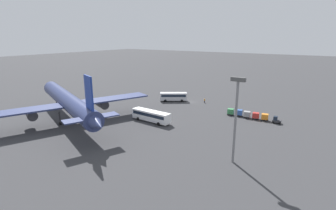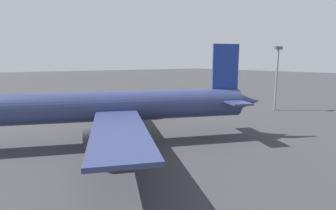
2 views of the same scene
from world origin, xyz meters
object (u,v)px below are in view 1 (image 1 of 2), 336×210
Objects in this scene: baggage_tug at (276,120)px; cargo_cart_grey at (247,114)px; shuttle_bus_near at (173,96)px; shuttle_bus_far at (151,115)px; cargo_cart_red at (256,116)px; cargo_cart_blue at (239,112)px; cargo_cart_orange at (265,117)px; airplane at (68,102)px; worker_person at (204,101)px; cargo_cart_green at (231,111)px.

baggage_tug reaches higher than cargo_cart_grey.
cargo_cart_grey is at bearing 136.08° from shuttle_bus_near.
baggage_tug is (-31.58, -19.03, -1.06)m from shuttle_bus_far.
cargo_cart_red is 1.00× the size of cargo_cart_grey.
cargo_cart_orange is at bearing 178.20° from cargo_cart_blue.
airplane is at bearing 39.44° from cargo_cart_blue.
worker_person is 21.72m from cargo_cart_grey.
shuttle_bus_far reaches higher than cargo_cart_red.
baggage_tug reaches higher than cargo_cart_orange.
airplane is at bearing 41.05° from cargo_cart_green.
airplane reaches higher than baggage_tug.
cargo_cart_green is (-13.99, 9.77, 0.32)m from worker_person.
airplane is at bearing 35.64° from cargo_cart_red.
cargo_cart_green is (14.15, -0.58, 0.25)m from baggage_tug.
worker_person is 0.78× the size of cargo_cart_blue.
baggage_tug is (-39.45, 6.04, -1.08)m from shuttle_bus_near.
worker_person is at bearing -93.10° from shuttle_bus_far.
cargo_cart_orange is (-24.68, 9.64, 0.32)m from worker_person.
cargo_cart_grey reaches higher than worker_person.
airplane reaches higher than cargo_cart_grey.
shuttle_bus_near reaches higher than cargo_cart_orange.
cargo_cart_orange is 1.00× the size of cargo_cart_grey.
airplane reaches higher than worker_person.
shuttle_bus_near is 4.10× the size of baggage_tug.
cargo_cart_red is at bearing 179.63° from cargo_cart_green.
cargo_cart_red is 1.00× the size of cargo_cart_green.
shuttle_bus_far is 5.85× the size of cargo_cart_green.
cargo_cart_blue is (11.47, -0.97, 0.25)m from baggage_tug.
cargo_cart_green is (2.67, 0.39, 0.00)m from cargo_cart_blue.
cargo_cart_grey is at bearing 169.37° from cargo_cart_blue.
worker_person is 19.12m from cargo_cart_blue.
shuttle_bus_far is 5.85× the size of cargo_cart_orange.
cargo_cart_grey and cargo_cart_blue have the same top height.
cargo_cart_blue is 1.00× the size of cargo_cart_green.
cargo_cart_orange and cargo_cart_blue have the same top height.
cargo_cart_orange is 1.00× the size of cargo_cart_red.
shuttle_bus_near is at bearing 20.84° from worker_person.
worker_person is at bearing -24.05° from cargo_cart_red.
cargo_cart_orange is 8.03m from cargo_cart_blue.
cargo_cart_red is at bearing -138.88° from shuttle_bus_far.
worker_person is at bearing -96.61° from airplane.
shuttle_bus_far is 5.85× the size of cargo_cart_blue.
cargo_cart_orange and cargo_cart_grey have the same top height.
cargo_cart_red is at bearing 155.95° from worker_person.
cargo_cart_blue is at bearing -8.73° from baggage_tug.
cargo_cart_red and cargo_cart_blue have the same top height.
cargo_cart_grey is 5.35m from cargo_cart_green.
worker_person is 0.78× the size of cargo_cart_orange.
baggage_tug is 6.15m from cargo_cart_red.
shuttle_bus_near is 39.92m from baggage_tug.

